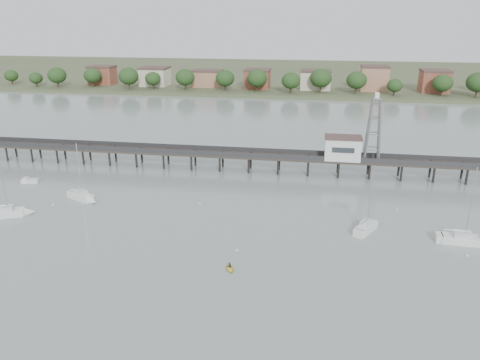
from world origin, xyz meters
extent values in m
plane|color=gray|center=(0.00, 0.00, 0.00)|extent=(500.00, 500.00, 0.00)
cube|color=#2D2823|center=(0.00, 60.00, 3.75)|extent=(150.00, 5.00, 0.50)
cube|color=#333335|center=(0.00, 57.60, 4.55)|extent=(150.00, 0.12, 1.10)
cube|color=#333335|center=(0.00, 62.40, 4.55)|extent=(150.00, 0.12, 1.10)
cylinder|color=black|center=(0.00, 58.10, 1.80)|extent=(0.50, 0.50, 4.40)
cylinder|color=black|center=(0.00, 61.90, 1.80)|extent=(0.50, 0.50, 4.40)
cube|color=silver|center=(25.00, 60.00, 6.50)|extent=(8.00, 5.00, 5.00)
cube|color=#4C3833|center=(25.00, 60.00, 9.15)|extent=(8.40, 5.40, 0.30)
cube|color=slate|center=(31.50, 60.00, 18.15)|extent=(1.80, 1.80, 0.30)
cube|color=silver|center=(31.50, 60.00, 18.90)|extent=(0.90, 0.90, 1.20)
cube|color=silver|center=(43.25, 28.29, 0.48)|extent=(6.48, 2.85, 1.65)
cube|color=silver|center=(43.25, 28.29, 1.65)|extent=(2.94, 2.14, 0.75)
cylinder|color=#A5A8AA|center=(43.69, 28.26, 7.25)|extent=(0.18, 0.18, 11.90)
cylinder|color=#A5A8AA|center=(42.19, 28.35, 2.20)|extent=(3.70, 0.35, 0.12)
cube|color=silver|center=(-37.73, 26.23, 0.48)|extent=(6.67, 4.67, 1.65)
cone|color=silver|center=(-34.15, 27.76, 0.48)|extent=(3.34, 3.24, 2.42)
cube|color=silver|center=(-37.73, 26.23, 1.65)|extent=(3.30, 2.87, 0.75)
cylinder|color=#A5A8AA|center=(-37.33, 26.40, 7.13)|extent=(0.18, 0.18, 11.66)
cube|color=silver|center=(28.11, 30.34, 0.48)|extent=(4.45, 5.59, 1.65)
cone|color=silver|center=(29.79, 33.18, 0.48)|extent=(2.89, 2.94, 2.05)
cube|color=silver|center=(28.11, 30.34, 1.65)|extent=(2.61, 2.86, 0.75)
cylinder|color=#A5A8AA|center=(28.30, 30.65, 6.25)|extent=(0.18, 0.18, 9.90)
cylinder|color=#A5A8AA|center=(27.67, 29.58, 2.20)|extent=(1.67, 2.72, 0.12)
cube|color=silver|center=(-27.83, 36.31, 0.48)|extent=(6.05, 4.50, 1.65)
cone|color=silver|center=(-24.66, 34.72, 0.48)|extent=(3.10, 3.03, 2.20)
cube|color=silver|center=(-27.83, 36.31, 1.65)|extent=(3.04, 2.70, 0.75)
cylinder|color=#A5A8AA|center=(-27.48, 36.13, 6.61)|extent=(0.18, 0.18, 10.62)
cylinder|color=#A5A8AA|center=(-28.68, 36.73, 2.20)|extent=(3.01, 1.58, 0.12)
cube|color=silver|center=(-43.90, 43.80, 0.35)|extent=(3.88, 2.25, 1.01)
cube|color=silver|center=(-44.69, 43.63, 0.96)|extent=(1.44, 1.44, 0.61)
imported|color=yellow|center=(7.01, 13.84, 0.00)|extent=(1.69, 1.10, 2.29)
imported|color=black|center=(7.01, 13.84, 0.00)|extent=(0.65, 1.06, 0.24)
ellipsoid|color=beige|center=(42.95, 23.78, 0.08)|extent=(0.56, 0.56, 0.39)
ellipsoid|color=beige|center=(7.05, 19.80, 0.08)|extent=(0.56, 0.56, 0.39)
ellipsoid|color=beige|center=(34.82, 40.81, 0.08)|extent=(0.56, 0.56, 0.39)
ellipsoid|color=beige|center=(-3.47, 37.96, 0.08)|extent=(0.56, 0.56, 0.39)
ellipsoid|color=beige|center=(-32.01, 32.63, 0.08)|extent=(0.56, 0.56, 0.39)
cube|color=#475133|center=(0.00, 245.00, 0.50)|extent=(500.00, 170.00, 1.40)
cube|color=brown|center=(-90.00, 183.00, 5.70)|extent=(13.00, 10.50, 9.00)
cube|color=brown|center=(-62.00, 183.00, 5.70)|extent=(13.00, 10.50, 9.00)
cube|color=brown|center=(-35.00, 183.00, 5.70)|extent=(13.00, 10.50, 9.00)
cube|color=brown|center=(-10.00, 183.00, 5.70)|extent=(13.00, 10.50, 9.00)
cube|color=brown|center=(18.00, 183.00, 5.70)|extent=(13.00, 10.50, 9.00)
cube|color=brown|center=(45.00, 183.00, 5.70)|extent=(13.00, 10.50, 9.00)
cube|color=brown|center=(72.00, 183.00, 5.70)|extent=(13.00, 10.50, 9.00)
ellipsoid|color=#163616|center=(-120.00, 171.00, 6.00)|extent=(8.00, 8.00, 6.80)
ellipsoid|color=#163616|center=(0.00, 171.00, 6.00)|extent=(8.00, 8.00, 6.80)
camera|label=1|loc=(18.07, -45.84, 35.92)|focal=35.00mm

